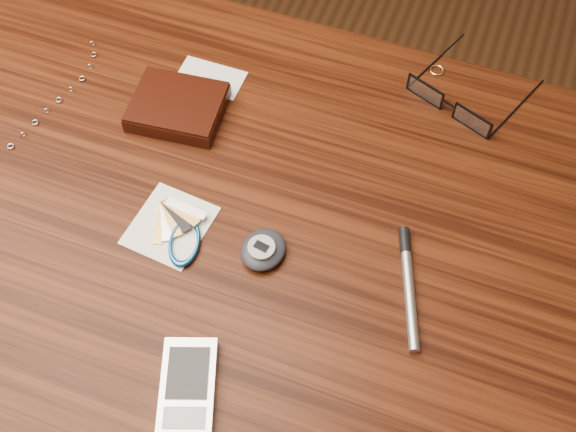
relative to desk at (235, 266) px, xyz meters
name	(u,v)px	position (x,y,z in m)	size (l,w,h in m)	color
ground	(255,413)	(0.00, 0.00, -0.65)	(3.80, 3.80, 0.00)	#472814
desk	(235,266)	(0.00, 0.00, 0.00)	(1.00, 0.70, 0.75)	#361508
wallet_and_card	(178,106)	(-0.13, 0.13, 0.11)	(0.12, 0.15, 0.03)	black
eyeglasses	(452,103)	(0.20, 0.26, 0.11)	(0.17, 0.17, 0.03)	black
gold_ring	(437,70)	(0.17, 0.32, 0.10)	(0.02, 0.02, 0.00)	#F1CD7A
pda_phone	(188,387)	(0.04, -0.20, 0.11)	(0.09, 0.12, 0.02)	silver
pedometer	(263,250)	(0.05, -0.02, 0.11)	(0.06, 0.06, 0.02)	black
notepad_keys	(178,232)	(-0.05, -0.03, 0.11)	(0.10, 0.10, 0.01)	white
silver_pen	(408,277)	(0.21, 0.00, 0.11)	(0.06, 0.14, 0.01)	#A9A9AE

